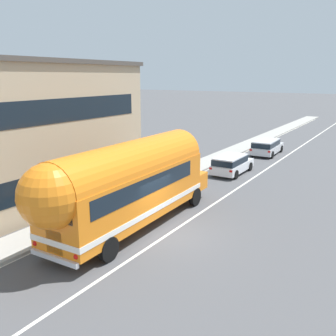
% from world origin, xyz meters
% --- Properties ---
extents(ground_plane, '(300.00, 300.00, 0.00)m').
position_xyz_m(ground_plane, '(0.00, 0.00, 0.00)').
color(ground_plane, '#4C4C4F').
extents(lane_markings, '(3.90, 80.00, 0.01)m').
position_xyz_m(lane_markings, '(-1.74, 12.00, 0.00)').
color(lane_markings, silver).
rests_on(lane_markings, ground).
extents(sidewalk_slab, '(2.02, 90.00, 0.15)m').
position_xyz_m(sidewalk_slab, '(-4.78, 10.00, 0.07)').
color(sidewalk_slab, '#9E9B93').
rests_on(sidewalk_slab, ground).
extents(painted_bus, '(2.79, 11.96, 4.12)m').
position_xyz_m(painted_bus, '(-1.86, -0.58, 2.30)').
color(painted_bus, orange).
rests_on(painted_bus, ground).
extents(car_lead, '(1.89, 4.26, 1.37)m').
position_xyz_m(car_lead, '(-1.79, 11.61, 0.79)').
color(car_lead, white).
rests_on(car_lead, ground).
extents(car_second, '(2.09, 4.70, 1.37)m').
position_xyz_m(car_second, '(-1.75, 19.74, 0.80)').
color(car_second, silver).
rests_on(car_second, ground).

